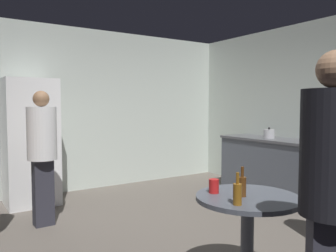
{
  "coord_description": "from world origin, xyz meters",
  "views": [
    {
      "loc": [
        -2.12,
        -2.99,
        1.44
      ],
      "look_at": [
        0.06,
        0.3,
        1.19
      ],
      "focal_mm": 36.94,
      "sensor_mm": 36.0,
      "label": 1
    }
  ],
  "objects_px": {
    "refrigerator": "(30,142)",
    "beer_bottle_brown": "(242,186)",
    "wine_bottle_on_counter": "(324,135)",
    "beer_bottle_amber": "(237,193)",
    "person_in_black_shirt": "(333,185)",
    "kettle": "(269,134)",
    "person_in_white_shirt": "(42,147)",
    "foreground_table": "(248,209)",
    "plastic_cup_red": "(214,186)"
  },
  "relations": [
    {
      "from": "beer_bottle_amber",
      "to": "kettle",
      "type": "bearing_deg",
      "value": 36.57
    },
    {
      "from": "kettle",
      "to": "person_in_white_shirt",
      "type": "xyz_separation_m",
      "value": [
        -3.36,
        0.52,
        -0.04
      ]
    },
    {
      "from": "beer_bottle_amber",
      "to": "beer_bottle_brown",
      "type": "height_order",
      "value": "same"
    },
    {
      "from": "refrigerator",
      "to": "person_in_black_shirt",
      "type": "xyz_separation_m",
      "value": [
        0.65,
        -4.17,
        0.11
      ]
    },
    {
      "from": "refrigerator",
      "to": "person_in_white_shirt",
      "type": "relative_size",
      "value": 1.13
    },
    {
      "from": "refrigerator",
      "to": "beer_bottle_amber",
      "type": "distance_m",
      "value": 3.54
    },
    {
      "from": "beer_bottle_brown",
      "to": "plastic_cup_red",
      "type": "xyz_separation_m",
      "value": [
        -0.11,
        0.2,
        -0.03
      ]
    },
    {
      "from": "wine_bottle_on_counter",
      "to": "foreground_table",
      "type": "bearing_deg",
      "value": -159.5
    },
    {
      "from": "refrigerator",
      "to": "person_in_black_shirt",
      "type": "height_order",
      "value": "refrigerator"
    },
    {
      "from": "refrigerator",
      "to": "beer_bottle_brown",
      "type": "relative_size",
      "value": 7.83
    },
    {
      "from": "person_in_black_shirt",
      "to": "refrigerator",
      "type": "bearing_deg",
      "value": 51.8
    },
    {
      "from": "kettle",
      "to": "beer_bottle_brown",
      "type": "height_order",
      "value": "kettle"
    },
    {
      "from": "beer_bottle_amber",
      "to": "person_in_black_shirt",
      "type": "bearing_deg",
      "value": -89.36
    },
    {
      "from": "wine_bottle_on_counter",
      "to": "beer_bottle_amber",
      "type": "distance_m",
      "value": 2.89
    },
    {
      "from": "foreground_table",
      "to": "beer_bottle_amber",
      "type": "height_order",
      "value": "beer_bottle_amber"
    },
    {
      "from": "kettle",
      "to": "wine_bottle_on_counter",
      "type": "distance_m",
      "value": 0.92
    },
    {
      "from": "foreground_table",
      "to": "person_in_black_shirt",
      "type": "distance_m",
      "value": 0.93
    },
    {
      "from": "kettle",
      "to": "beer_bottle_amber",
      "type": "bearing_deg",
      "value": -143.43
    },
    {
      "from": "wine_bottle_on_counter",
      "to": "beer_bottle_brown",
      "type": "xyz_separation_m",
      "value": [
        -2.49,
        -0.9,
        -0.2
      ]
    },
    {
      "from": "beer_bottle_amber",
      "to": "person_in_white_shirt",
      "type": "bearing_deg",
      "value": 106.28
    },
    {
      "from": "person_in_white_shirt",
      "to": "kettle",
      "type": "bearing_deg",
      "value": 79.53
    },
    {
      "from": "wine_bottle_on_counter",
      "to": "person_in_black_shirt",
      "type": "height_order",
      "value": "person_in_black_shirt"
    },
    {
      "from": "kettle",
      "to": "person_in_black_shirt",
      "type": "distance_m",
      "value": 3.73
    },
    {
      "from": "person_in_white_shirt",
      "to": "foreground_table",
      "type": "bearing_deg",
      "value": 20.63
    },
    {
      "from": "plastic_cup_red",
      "to": "kettle",
      "type": "bearing_deg",
      "value": 32.3
    },
    {
      "from": "refrigerator",
      "to": "beer_bottle_brown",
      "type": "bearing_deg",
      "value": -75.94
    },
    {
      "from": "refrigerator",
      "to": "person_in_white_shirt",
      "type": "distance_m",
      "value": 1.01
    },
    {
      "from": "kettle",
      "to": "refrigerator",
      "type": "bearing_deg",
      "value": 155.1
    },
    {
      "from": "wine_bottle_on_counter",
      "to": "foreground_table",
      "type": "xyz_separation_m",
      "value": [
        -2.45,
        -0.91,
        -0.39
      ]
    },
    {
      "from": "beer_bottle_amber",
      "to": "beer_bottle_brown",
      "type": "bearing_deg",
      "value": 36.65
    },
    {
      "from": "refrigerator",
      "to": "wine_bottle_on_counter",
      "type": "height_order",
      "value": "refrigerator"
    },
    {
      "from": "refrigerator",
      "to": "plastic_cup_red",
      "type": "xyz_separation_m",
      "value": [
        0.72,
        -3.14,
        -0.11
      ]
    },
    {
      "from": "beer_bottle_brown",
      "to": "plastic_cup_red",
      "type": "bearing_deg",
      "value": 119.41
    },
    {
      "from": "plastic_cup_red",
      "to": "foreground_table",
      "type": "bearing_deg",
      "value": -52.82
    },
    {
      "from": "wine_bottle_on_counter",
      "to": "beer_bottle_brown",
      "type": "height_order",
      "value": "wine_bottle_on_counter"
    },
    {
      "from": "beer_bottle_brown",
      "to": "beer_bottle_amber",
      "type": "bearing_deg",
      "value": -143.35
    },
    {
      "from": "kettle",
      "to": "foreground_table",
      "type": "distance_m",
      "value": 3.03
    },
    {
      "from": "wine_bottle_on_counter",
      "to": "beer_bottle_amber",
      "type": "height_order",
      "value": "wine_bottle_on_counter"
    },
    {
      "from": "beer_bottle_amber",
      "to": "person_in_black_shirt",
      "type": "height_order",
      "value": "person_in_black_shirt"
    },
    {
      "from": "beer_bottle_amber",
      "to": "plastic_cup_red",
      "type": "bearing_deg",
      "value": 76.84
    },
    {
      "from": "foreground_table",
      "to": "person_in_black_shirt",
      "type": "xyz_separation_m",
      "value": [
        -0.23,
        -0.82,
        0.38
      ]
    },
    {
      "from": "foreground_table",
      "to": "kettle",
      "type": "bearing_deg",
      "value": 37.32
    },
    {
      "from": "person_in_black_shirt",
      "to": "person_in_white_shirt",
      "type": "bearing_deg",
      "value": 55.9
    },
    {
      "from": "refrigerator",
      "to": "kettle",
      "type": "height_order",
      "value": "refrigerator"
    },
    {
      "from": "beer_bottle_amber",
      "to": "foreground_table",
      "type": "bearing_deg",
      "value": 28.25
    },
    {
      "from": "foreground_table",
      "to": "plastic_cup_red",
      "type": "distance_m",
      "value": 0.31
    },
    {
      "from": "beer_bottle_amber",
      "to": "refrigerator",
      "type": "bearing_deg",
      "value": 100.51
    },
    {
      "from": "wine_bottle_on_counter",
      "to": "person_in_white_shirt",
      "type": "relative_size",
      "value": 0.19
    },
    {
      "from": "beer_bottle_amber",
      "to": "beer_bottle_brown",
      "type": "xyz_separation_m",
      "value": [
        0.19,
        0.14,
        0.0
      ]
    },
    {
      "from": "beer_bottle_amber",
      "to": "person_in_white_shirt",
      "type": "distance_m",
      "value": 2.58
    }
  ]
}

